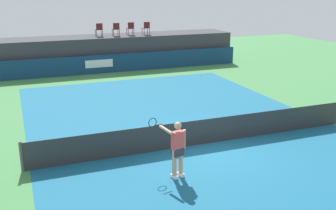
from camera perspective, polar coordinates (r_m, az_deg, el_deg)
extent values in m
plane|color=#3D7A42|center=(17.48, 0.50, -2.07)|extent=(48.00, 48.00, 0.00)
cube|color=#16597A|center=(14.91, 4.77, -5.53)|extent=(12.00, 22.00, 0.00)
cube|color=navy|center=(27.06, -7.77, 5.86)|extent=(18.00, 0.20, 1.20)
cube|color=white|center=(26.75, -9.69, 5.78)|extent=(1.80, 0.02, 0.50)
cube|color=#38383D|center=(28.71, -8.66, 7.46)|extent=(18.00, 2.80, 2.20)
cylinder|color=#561919|center=(28.58, -9.41, 10.05)|extent=(0.04, 0.04, 0.44)
cylinder|color=#561919|center=(28.49, -10.21, 10.00)|extent=(0.04, 0.04, 0.44)
cylinder|color=#561919|center=(28.19, -9.22, 9.97)|extent=(0.04, 0.04, 0.44)
cylinder|color=#561919|center=(28.10, -10.03, 9.91)|extent=(0.04, 0.04, 0.44)
cube|color=#561919|center=(28.31, -9.74, 10.46)|extent=(0.45, 0.45, 0.03)
cube|color=#561919|center=(28.09, -9.67, 10.87)|extent=(0.44, 0.03, 0.42)
cylinder|color=#561919|center=(28.65, -7.08, 10.17)|extent=(0.04, 0.04, 0.44)
cylinder|color=#561919|center=(28.56, -7.88, 10.12)|extent=(0.04, 0.04, 0.44)
cylinder|color=#561919|center=(28.26, -6.88, 10.08)|extent=(0.04, 0.04, 0.44)
cylinder|color=#561919|center=(28.16, -7.69, 10.03)|extent=(0.04, 0.04, 0.44)
cube|color=#561919|center=(28.38, -7.40, 10.57)|extent=(0.45, 0.45, 0.03)
cube|color=#561919|center=(28.16, -7.32, 10.98)|extent=(0.44, 0.03, 0.42)
cylinder|color=#561919|center=(29.04, -5.06, 10.32)|extent=(0.04, 0.04, 0.44)
cylinder|color=#561919|center=(28.94, -5.84, 10.27)|extent=(0.04, 0.04, 0.44)
cylinder|color=#561919|center=(28.66, -4.84, 10.24)|extent=(0.04, 0.04, 0.44)
cylinder|color=#561919|center=(28.55, -5.63, 10.19)|extent=(0.04, 0.04, 0.44)
cube|color=#561919|center=(28.77, -5.36, 10.72)|extent=(0.44, 0.44, 0.03)
cube|color=#561919|center=(28.55, -5.25, 11.13)|extent=(0.44, 0.03, 0.42)
cylinder|color=#561919|center=(29.28, -2.93, 10.41)|extent=(0.04, 0.04, 0.44)
cylinder|color=#561919|center=(29.13, -3.68, 10.36)|extent=(0.04, 0.04, 0.44)
cylinder|color=#561919|center=(28.91, -2.62, 10.33)|extent=(0.04, 0.04, 0.44)
cylinder|color=#561919|center=(28.76, -3.38, 10.29)|extent=(0.04, 0.04, 0.44)
cube|color=#561919|center=(28.99, -3.16, 10.81)|extent=(0.47, 0.47, 0.03)
cube|color=#561919|center=(28.78, -3.01, 11.22)|extent=(0.44, 0.05, 0.42)
cube|color=#2D2D2D|center=(14.74, 4.82, -3.82)|extent=(12.40, 0.02, 0.95)
cylinder|color=#4C4C51|center=(13.40, -19.98, -6.87)|extent=(0.10, 0.10, 1.00)
cylinder|color=#4C4C51|center=(18.20, 22.68, -0.99)|extent=(0.10, 0.10, 1.00)
cube|color=white|center=(12.51, 1.79, -9.79)|extent=(0.18, 0.28, 0.10)
cylinder|color=tan|center=(12.31, 1.81, -7.87)|extent=(0.14, 0.14, 0.82)
cube|color=white|center=(12.38, 0.89, -10.08)|extent=(0.18, 0.28, 0.10)
cylinder|color=tan|center=(12.18, 0.90, -8.15)|extent=(0.14, 0.14, 0.82)
cube|color=#333338|center=(12.11, 1.37, -6.59)|extent=(0.38, 0.30, 0.24)
cube|color=#E54C47|center=(11.98, 1.38, -5.01)|extent=(0.40, 0.28, 0.56)
sphere|color=tan|center=(11.81, 1.39, -2.94)|extent=(0.22, 0.22, 0.22)
cylinder|color=tan|center=(12.12, 2.29, -4.85)|extent=(0.09, 0.09, 0.60)
cylinder|color=tan|center=(11.94, -0.31, -3.51)|extent=(0.24, 0.61, 0.14)
cylinder|color=black|center=(12.25, -1.45, -2.85)|extent=(0.30, 0.11, 0.03)
torus|color=black|center=(12.48, -2.20, -2.48)|extent=(0.30, 0.10, 0.30)
sphere|color=#D8EA33|center=(25.80, 4.67, 4.15)|extent=(0.07, 0.07, 0.07)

